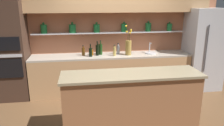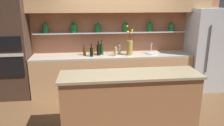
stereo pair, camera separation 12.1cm
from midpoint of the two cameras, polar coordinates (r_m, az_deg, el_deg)
The scene contains 16 objects.
ground_plane at distance 4.30m, azimuth 2.64°, elevation -13.79°, with size 12.00×12.00×0.00m, color brown.
back_wall_unit at distance 5.28m, azimuth -0.35°, elevation 9.61°, with size 5.20×0.44×2.60m.
back_counter_unit at distance 5.22m, azimuth -0.85°, elevation -2.73°, with size 3.69×0.62×0.92m.
island_counter at distance 3.69m, azimuth 4.04°, elevation -10.19°, with size 2.26×0.61×1.02m.
refrigerator at distance 5.79m, azimuth 22.20°, elevation 3.33°, with size 0.83×0.73×1.97m.
oven_tower at distance 5.24m, azimuth -25.33°, elevation 2.91°, with size 0.64×0.64×2.18m.
flower_vase at distance 5.05m, azimuth 3.61°, elevation 4.26°, with size 0.16×0.14×0.69m.
sink_fixture at distance 5.30m, azimuth 9.38°, elevation 2.81°, with size 0.26×0.26×0.25m.
bottle_sauce_0 at distance 5.05m, azimuth -5.91°, elevation 2.77°, with size 0.06×0.06×0.17m.
bottle_spirit_1 at distance 5.16m, azimuth -4.26°, elevation 3.50°, with size 0.06×0.06×0.25m.
bottle_spirit_2 at distance 5.05m, azimuth -8.18°, elevation 3.03°, with size 0.07×0.07×0.24m.
bottle_wine_3 at distance 4.93m, azimuth -6.32°, elevation 2.87°, with size 0.08×0.08×0.29m.
bottle_wine_4 at distance 5.03m, azimuth -4.53°, elevation 3.41°, with size 0.08×0.08×0.33m.
bottle_spirit_5 at distance 4.99m, azimuth -0.02°, elevation 3.11°, with size 0.07×0.07×0.25m.
bottle_spirit_6 at distance 5.14m, azimuth 0.95°, elevation 3.55°, with size 0.07×0.07×0.26m.
bottle_wine_7 at distance 5.09m, azimuth -3.65°, elevation 3.64°, with size 0.08×0.08×0.34m.
Camera 1 is at (-0.79, -3.66, 2.14)m, focal length 35.00 mm.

